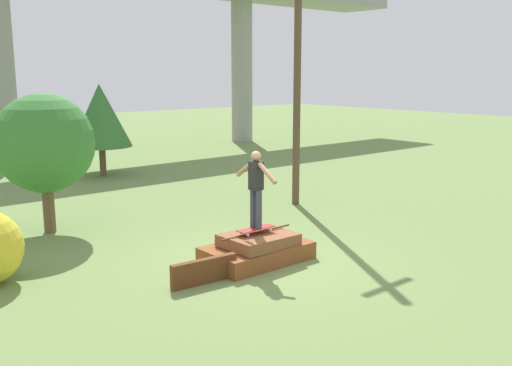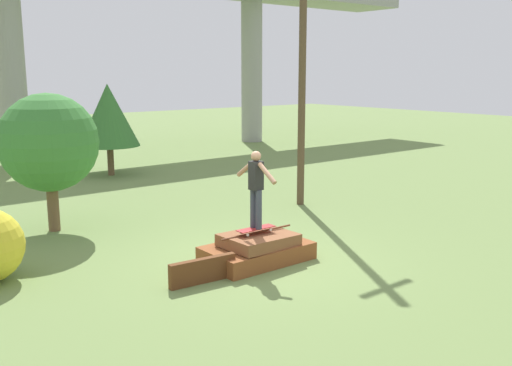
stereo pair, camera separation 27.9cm
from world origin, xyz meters
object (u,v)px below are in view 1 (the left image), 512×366
(skater, at_px, (256,184))
(tree_behind_left, at_px, (100,116))
(tree_behind_right, at_px, (44,144))
(utility_pole, at_px, (298,46))
(skateboard, at_px, (256,229))

(skater, distance_m, tree_behind_left, 10.94)
(tree_behind_left, relative_size, tree_behind_right, 1.02)
(skater, relative_size, tree_behind_right, 0.47)
(skater, xyz_separation_m, tree_behind_right, (-2.28, 4.74, 0.51))
(utility_pole, height_order, tree_behind_left, utility_pole)
(skateboard, height_order, skater, skater)
(tree_behind_left, distance_m, tree_behind_right, 7.32)
(tree_behind_left, xyz_separation_m, tree_behind_right, (-4.17, -6.02, -0.08))
(skateboard, height_order, tree_behind_right, tree_behind_right)
(skateboard, relative_size, utility_pole, 0.10)
(skater, distance_m, tree_behind_right, 5.29)
(tree_behind_right, bearing_deg, skateboard, -64.30)
(skater, relative_size, utility_pole, 0.18)
(skateboard, distance_m, skater, 0.88)
(tree_behind_left, bearing_deg, utility_pole, -73.85)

